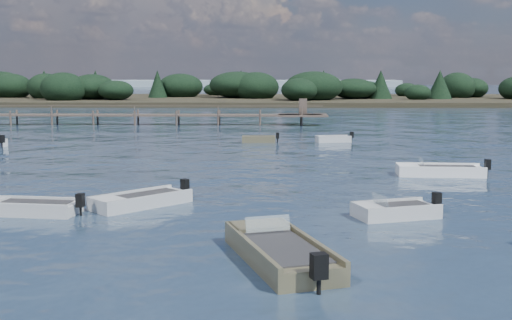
{
  "coord_description": "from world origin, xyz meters",
  "views": [
    {
      "loc": [
        0.37,
        -18.02,
        5.39
      ],
      "look_at": [
        -0.21,
        14.0,
        1.0
      ],
      "focal_mm": 45.0,
      "sensor_mm": 36.0,
      "label": 1
    }
  ],
  "objects_px": {
    "tender_far_grey_b": "(333,140)",
    "dinghy_extra_a": "(141,202)",
    "tender_far_white": "(259,141)",
    "dinghy_mid_grey": "(27,210)",
    "dinghy_extra_b": "(396,213)",
    "dinghy_near_olive": "(280,255)",
    "jetty": "(54,115)",
    "dinghy_mid_white_b": "(440,173)"
  },
  "relations": [
    {
      "from": "tender_far_grey_b",
      "to": "dinghy_extra_a",
      "type": "bearing_deg",
      "value": -112.96
    },
    {
      "from": "dinghy_extra_a",
      "to": "tender_far_white",
      "type": "distance_m",
      "value": 24.37
    },
    {
      "from": "dinghy_mid_grey",
      "to": "tender_far_grey_b",
      "type": "distance_m",
      "value": 29.44
    },
    {
      "from": "dinghy_mid_grey",
      "to": "dinghy_extra_b",
      "type": "relative_size",
      "value": 1.24
    },
    {
      "from": "dinghy_near_olive",
      "to": "dinghy_mid_grey",
      "type": "relative_size",
      "value": 1.32
    },
    {
      "from": "dinghy_extra_a",
      "to": "jetty",
      "type": "distance_m",
      "value": 43.98
    },
    {
      "from": "dinghy_near_olive",
      "to": "tender_far_grey_b",
      "type": "bearing_deg",
      "value": 81.5
    },
    {
      "from": "dinghy_near_olive",
      "to": "tender_far_white",
      "type": "height_order",
      "value": "dinghy_near_olive"
    },
    {
      "from": "dinghy_near_olive",
      "to": "tender_far_grey_b",
      "type": "relative_size",
      "value": 1.89
    },
    {
      "from": "tender_far_white",
      "to": "dinghy_mid_white_b",
      "type": "bearing_deg",
      "value": -58.54
    },
    {
      "from": "tender_far_white",
      "to": "tender_far_grey_b",
      "type": "distance_m",
      "value": 5.81
    },
    {
      "from": "dinghy_near_olive",
      "to": "dinghy_mid_grey",
      "type": "xyz_separation_m",
      "value": [
        -9.6,
        6.11,
        -0.03
      ]
    },
    {
      "from": "tender_far_white",
      "to": "dinghy_mid_grey",
      "type": "bearing_deg",
      "value": -108.59
    },
    {
      "from": "tender_far_grey_b",
      "to": "jetty",
      "type": "relative_size",
      "value": 0.05
    },
    {
      "from": "dinghy_near_olive",
      "to": "jetty",
      "type": "relative_size",
      "value": 0.09
    },
    {
      "from": "dinghy_extra_b",
      "to": "dinghy_mid_white_b",
      "type": "bearing_deg",
      "value": 66.68
    },
    {
      "from": "dinghy_mid_grey",
      "to": "dinghy_extra_b",
      "type": "distance_m",
      "value": 14.05
    },
    {
      "from": "dinghy_mid_white_b",
      "to": "dinghy_mid_grey",
      "type": "bearing_deg",
      "value": -152.51
    },
    {
      "from": "dinghy_extra_b",
      "to": "dinghy_mid_grey",
      "type": "bearing_deg",
      "value": 178.6
    },
    {
      "from": "tender_far_white",
      "to": "jetty",
      "type": "bearing_deg",
      "value": 142.24
    },
    {
      "from": "dinghy_near_olive",
      "to": "tender_far_grey_b",
      "type": "height_order",
      "value": "dinghy_near_olive"
    },
    {
      "from": "dinghy_near_olive",
      "to": "dinghy_extra_a",
      "type": "distance_m",
      "value": 9.38
    },
    {
      "from": "dinghy_mid_white_b",
      "to": "dinghy_extra_a",
      "type": "bearing_deg",
      "value": -150.5
    },
    {
      "from": "dinghy_extra_b",
      "to": "jetty",
      "type": "height_order",
      "value": "jetty"
    },
    {
      "from": "dinghy_extra_a",
      "to": "dinghy_mid_white_b",
      "type": "bearing_deg",
      "value": 29.5
    },
    {
      "from": "dinghy_mid_grey",
      "to": "dinghy_mid_white_b",
      "type": "distance_m",
      "value": 20.63
    },
    {
      "from": "dinghy_extra_b",
      "to": "jetty",
      "type": "distance_m",
      "value": 50.23
    },
    {
      "from": "dinghy_extra_a",
      "to": "dinghy_mid_white_b",
      "type": "relative_size",
      "value": 0.83
    },
    {
      "from": "dinghy_near_olive",
      "to": "tender_far_grey_b",
      "type": "distance_m",
      "value": 32.17
    },
    {
      "from": "dinghy_near_olive",
      "to": "tender_far_white",
      "type": "relative_size",
      "value": 1.98
    },
    {
      "from": "dinghy_near_olive",
      "to": "dinghy_extra_b",
      "type": "height_order",
      "value": "dinghy_near_olive"
    },
    {
      "from": "tender_far_white",
      "to": "tender_far_grey_b",
      "type": "relative_size",
      "value": 0.96
    },
    {
      "from": "dinghy_extra_a",
      "to": "tender_far_white",
      "type": "bearing_deg",
      "value": 79.46
    },
    {
      "from": "dinghy_extra_a",
      "to": "tender_far_grey_b",
      "type": "xyz_separation_m",
      "value": [
        10.26,
        24.21,
        -0.0
      ]
    },
    {
      "from": "tender_far_white",
      "to": "dinghy_extra_b",
      "type": "relative_size",
      "value": 0.82
    },
    {
      "from": "dinghy_mid_grey",
      "to": "jetty",
      "type": "relative_size",
      "value": 0.07
    },
    {
      "from": "dinghy_near_olive",
      "to": "jetty",
      "type": "height_order",
      "value": "jetty"
    },
    {
      "from": "dinghy_near_olive",
      "to": "dinghy_mid_grey",
      "type": "height_order",
      "value": "dinghy_near_olive"
    },
    {
      "from": "dinghy_near_olive",
      "to": "dinghy_extra_b",
      "type": "bearing_deg",
      "value": 52.35
    },
    {
      "from": "dinghy_near_olive",
      "to": "dinghy_extra_b",
      "type": "distance_m",
      "value": 7.28
    },
    {
      "from": "dinghy_mid_grey",
      "to": "dinghy_extra_a",
      "type": "distance_m",
      "value": 4.36
    },
    {
      "from": "dinghy_extra_a",
      "to": "tender_far_grey_b",
      "type": "height_order",
      "value": "dinghy_extra_a"
    }
  ]
}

